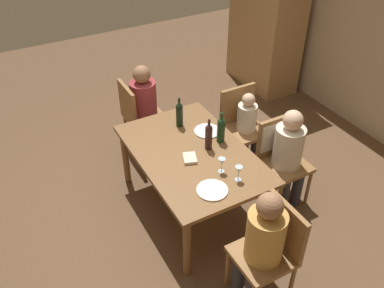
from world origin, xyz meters
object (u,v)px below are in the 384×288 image
chair_far_right (279,148)px  person_child_small (248,124)px  person_man_bearded (146,103)px  wine_bottle_short_olive (209,136)px  wine_glass_near_left (239,171)px  wine_glass_centre (222,162)px  armoire_cabinet (267,13)px  person_woman_host (262,242)px  dining_table (192,159)px  wine_bottle_dark_red (179,114)px  wine_bottle_tall_green (221,129)px  chair_far_left (242,121)px  dinner_plate_host (212,190)px  handbag (261,172)px  chair_left_end (138,114)px  dinner_plate_guest_left (207,131)px  chair_right_end (272,246)px  person_man_guest (289,152)px

chair_far_right → person_child_small: 0.55m
person_man_bearded → wine_bottle_short_olive: person_man_bearded is taller
wine_glass_near_left → wine_glass_centre: (-0.17, -0.07, 0.00)m
armoire_cabinet → person_woman_host: (3.04, -2.28, -0.44)m
dining_table → wine_bottle_dark_red: size_ratio=4.76×
chair_far_right → wine_glass_centre: chair_far_right is taller
wine_bottle_tall_green → chair_far_left: bearing=126.6°
dining_table → dinner_plate_host: (0.55, -0.10, 0.09)m
person_man_bearded → wine_glass_centre: bearing=2.6°
wine_glass_near_left → wine_bottle_dark_red: bearing=-176.6°
person_woman_host → handbag: person_woman_host is taller
wine_glass_near_left → wine_bottle_short_olive: bearing=179.4°
chair_left_end → dining_table: bearing=4.3°
armoire_cabinet → wine_glass_near_left: bearing=-40.9°
armoire_cabinet → wine_bottle_tall_green: (1.85, -1.92, -0.24)m
person_woman_host → wine_bottle_dark_red: person_woman_host is taller
armoire_cabinet → dinner_plate_guest_left: bearing=-49.8°
wine_bottle_tall_green → dinner_plate_guest_left: bearing=-170.5°
wine_bottle_dark_red → handbag: (0.46, 0.78, -0.75)m
wine_bottle_short_olive → wine_glass_centre: (0.35, -0.08, -0.04)m
dining_table → person_man_bearded: (-1.16, 0.03, 0.01)m
chair_left_end → wine_glass_near_left: size_ratio=6.17×
chair_right_end → dinner_plate_host: chair_right_end is taller
chair_left_end → person_child_small: 1.28m
chair_far_left → person_child_small: size_ratio=0.98×
chair_far_right → wine_bottle_tall_green: size_ratio=2.81×
chair_left_end → person_woman_host: 2.32m
chair_right_end → dinner_plate_guest_left: bearing=-8.8°
chair_far_right → wine_bottle_short_olive: (-0.21, -0.72, 0.27)m
wine_glass_centre → handbag: 1.13m
wine_bottle_dark_red → person_man_guest: bearing=43.0°
wine_bottle_tall_green → wine_bottle_short_olive: 0.17m
person_woman_host → wine_bottle_dark_red: bearing=-4.7°
wine_bottle_dark_red → wine_glass_centre: bearing=-0.8°
person_child_small → wine_bottle_tall_green: (0.30, -0.55, 0.30)m
wine_bottle_dark_red → wine_bottle_short_olive: size_ratio=0.99×
wine_glass_centre → dinner_plate_guest_left: wine_glass_centre is taller
armoire_cabinet → person_man_guest: 2.68m
person_man_bearded → person_man_guest: person_man_bearded is taller
person_man_bearded → wine_bottle_dark_red: (0.70, 0.08, 0.21)m
person_man_guest → wine_bottle_short_olive: bearing=-26.6°
person_woman_host → person_child_small: 1.75m
chair_left_end → dinner_plate_guest_left: size_ratio=3.42×
dining_table → person_man_bearded: 1.16m
chair_right_end → chair_left_end: (-2.32, -0.17, 0.00)m
chair_far_right → person_woman_host: bearing=45.6°
person_man_guest → wine_bottle_dark_red: 1.17m
handbag → dinner_plate_guest_left: bearing=-111.2°
chair_right_end → person_child_small: bearing=-28.4°
chair_far_left → person_man_guest: bearing=90.0°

